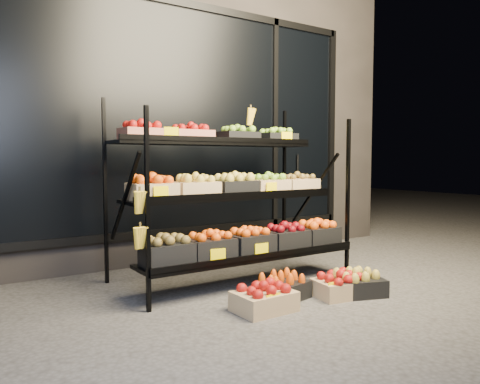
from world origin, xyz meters
TOP-DOWN VIEW (x-y plane):
  - ground at (0.00, 0.00)m, footprint 24.00×24.00m
  - building at (0.00, 2.59)m, footprint 6.00×2.08m
  - display_rack at (-0.01, 0.60)m, footprint 2.18×1.02m
  - tag_floor_a at (-0.32, -0.40)m, footprint 0.13×0.01m
  - tag_floor_b at (0.28, -0.40)m, footprint 0.13×0.01m
  - floor_crate_left at (-0.31, -0.28)m, footprint 0.44×0.33m
  - floor_crate_midleft at (-0.02, -0.11)m, footprint 0.46×0.38m
  - floor_crate_midright at (0.42, -0.32)m, footprint 0.45×0.37m
  - floor_crate_right at (0.57, -0.37)m, footprint 0.49×0.43m

SIDE VIEW (x-z plane):
  - ground at x=0.00m, z-range 0.00..0.00m
  - tag_floor_a at x=-0.32m, z-range 0.00..0.12m
  - tag_floor_b at x=0.28m, z-range 0.00..0.12m
  - floor_crate_midright at x=0.42m, z-range -0.01..0.20m
  - floor_crate_midleft at x=-0.02m, z-range -0.01..0.20m
  - floor_crate_right at x=0.57m, z-range -0.01..0.20m
  - floor_crate_left at x=-0.31m, z-range -0.01..0.21m
  - display_rack at x=-0.01m, z-range -0.08..1.66m
  - building at x=0.00m, z-range 0.00..3.50m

